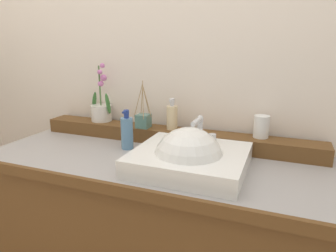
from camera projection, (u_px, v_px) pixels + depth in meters
The scene contains 10 objects.
wall_back at pixel (184, 68), 1.57m from camera, with size 3.39×0.20×2.41m, color silver.
vanity_cabinet at pixel (155, 241), 1.42m from camera, with size 1.50×0.59×0.85m.
back_ledge at pixel (172, 136), 1.49m from camera, with size 1.42×0.12×0.07m, color brown.
sink_basin at pixel (189, 161), 1.18m from camera, with size 0.44×0.40×0.29m.
soap_bar at pixel (171, 137), 1.32m from camera, with size 0.07×0.04×0.02m, color silver.
potted_plant at pixel (101, 109), 1.63m from camera, with size 0.14×0.11×0.31m.
soap_dispenser at pixel (172, 117), 1.47m from camera, with size 0.05×0.06×0.15m.
tumbler_cup at pixel (261, 127), 1.34m from camera, with size 0.07×0.07×0.10m, color white.
reed_diffuser at pixel (143, 120), 1.51m from camera, with size 0.08×0.11×0.24m.
lotion_bottle at pixel (127, 132), 1.40m from camera, with size 0.06×0.06×0.19m.
Camera 1 is at (0.50, -1.12, 1.32)m, focal length 32.08 mm.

